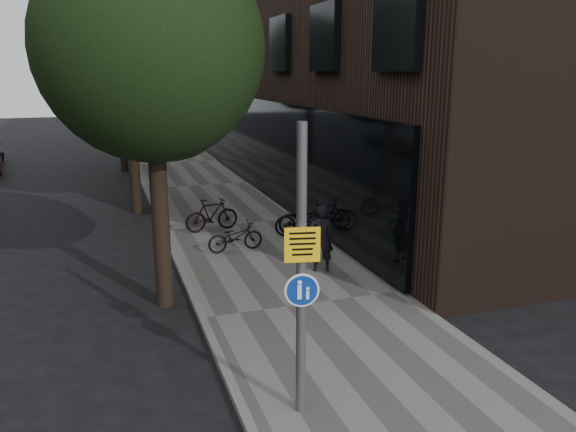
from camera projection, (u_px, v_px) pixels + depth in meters
name	position (u px, v px, depth m)	size (l,w,h in m)	color
ground	(369.00, 394.00, 8.70)	(120.00, 120.00, 0.00)	black
sidewalk	(236.00, 226.00, 17.95)	(4.50, 60.00, 0.12)	slate
curb_edge	(164.00, 232.00, 17.25)	(0.15, 60.00, 0.13)	slate
street_tree_near	(154.00, 58.00, 10.91)	(4.40, 4.40, 7.50)	black
street_tree_mid	(129.00, 63.00, 18.71)	(5.00, 5.00, 7.80)	black
street_tree_far	(118.00, 66.00, 26.97)	(5.00, 5.00, 7.80)	black
signpost	(301.00, 274.00, 7.57)	(0.47, 0.14, 4.13)	#595B5E
pedestrian	(321.00, 238.00, 13.55)	(0.61, 0.40, 1.66)	black
parked_bike_facade_near	(305.00, 219.00, 16.66)	(0.65, 1.87, 0.98)	black
parked_bike_facade_far	(306.00, 218.00, 16.71)	(0.48, 1.69, 1.01)	black
parked_bike_curb_near	(235.00, 237.00, 15.15)	(0.53, 1.53, 0.80)	black
parked_bike_curb_far	(212.00, 215.00, 17.06)	(0.47, 1.67, 1.00)	black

